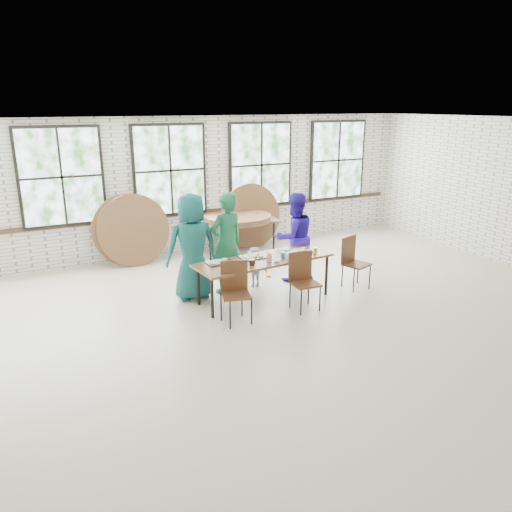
{
  "coord_description": "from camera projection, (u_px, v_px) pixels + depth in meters",
  "views": [
    {
      "loc": [
        -3.28,
        -5.98,
        3.25
      ],
      "look_at": [
        0.0,
        0.4,
        1.05
      ],
      "focal_mm": 35.0,
      "sensor_mm": 36.0,
      "label": 1
    }
  ],
  "objects": [
    {
      "name": "storage_table",
      "position": [
        238.0,
        223.0,
        11.17
      ],
      "size": [
        1.87,
        0.93,
        0.74
      ],
      "rotation": [
        0.0,
        0.0,
        -0.1
      ],
      "color": "brown",
      "rests_on": "ground"
    },
    {
      "name": "round_tops_leaning",
      "position": [
        174.0,
        225.0,
        10.73
      ],
      "size": [
        4.35,
        0.4,
        1.49
      ],
      "color": "brown",
      "rests_on": "ground"
    },
    {
      "name": "chair_near_left",
      "position": [
        235.0,
        286.0,
        7.65
      ],
      "size": [
        0.52,
        0.51,
        0.95
      ],
      "rotation": [
        0.0,
        0.0,
        -0.3
      ],
      "color": "#4E2E1A",
      "rests_on": "ground"
    },
    {
      "name": "round_tops_stacked",
      "position": [
        238.0,
        218.0,
        11.13
      ],
      "size": [
        1.5,
        1.5,
        0.13
      ],
      "color": "brown",
      "rests_on": "storage_table"
    },
    {
      "name": "adult_teal",
      "position": [
        192.0,
        247.0,
        8.45
      ],
      "size": [
        0.92,
        0.61,
        1.84
      ],
      "primitive_type": "imported",
      "rotation": [
        0.0,
        0.0,
        3.11
      ],
      "color": "#1A5C65",
      "rests_on": "ground"
    },
    {
      "name": "dining_table",
      "position": [
        264.0,
        262.0,
        8.42
      ],
      "size": [
        2.46,
        1.01,
        0.74
      ],
      "rotation": [
        0.0,
        0.0,
        0.09
      ],
      "color": "brown",
      "rests_on": "ground"
    },
    {
      "name": "adult_blue",
      "position": [
        294.0,
        237.0,
        9.36
      ],
      "size": [
        0.82,
        0.64,
        1.68
      ],
      "primitive_type": "imported",
      "rotation": [
        0.0,
        0.0,
        3.13
      ],
      "color": "#2B18A8",
      "rests_on": "ground"
    },
    {
      "name": "chair_spare",
      "position": [
        352.0,
        258.0,
        9.08
      ],
      "size": [
        0.53,
        0.52,
        0.95
      ],
      "rotation": [
        0.0,
        0.0,
        0.33
      ],
      "color": "#4E2E1A",
      "rests_on": "ground"
    },
    {
      "name": "chair_near_right",
      "position": [
        303.0,
        276.0,
        8.13
      ],
      "size": [
        0.45,
        0.43,
        0.95
      ],
      "rotation": [
        0.0,
        0.0,
        -0.07
      ],
      "color": "#4E2E1A",
      "rests_on": "ground"
    },
    {
      "name": "room",
      "position": [
        170.0,
        173.0,
        10.71
      ],
      "size": [
        12.0,
        12.0,
        12.0
      ],
      "color": "#BDB196",
      "rests_on": "ground"
    },
    {
      "name": "adult_green",
      "position": [
        227.0,
        243.0,
        8.74
      ],
      "size": [
        0.74,
        0.57,
        1.81
      ],
      "primitive_type": "imported",
      "rotation": [
        0.0,
        0.0,
        3.37
      ],
      "color": "#1A633E",
      "rests_on": "ground"
    },
    {
      "name": "tabletop_clutter",
      "position": [
        270.0,
        257.0,
        8.44
      ],
      "size": [
        1.96,
        0.63,
        0.11
      ],
      "color": "black",
      "rests_on": "dining_table"
    },
    {
      "name": "toddler",
      "position": [
        255.0,
        267.0,
        9.14
      ],
      "size": [
        0.53,
        0.36,
        0.75
      ],
      "primitive_type": "imported",
      "rotation": [
        0.0,
        0.0,
        2.97
      ],
      "color": "#152343",
      "rests_on": "ground"
    }
  ]
}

